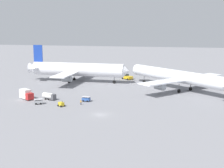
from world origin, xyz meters
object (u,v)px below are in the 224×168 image
object	(u,v)px
gse_baggage_cart_near_cluster	(86,99)
gse_gpu_cart_small	(61,104)
airliner_being_pushed	(180,77)
gse_fuel_bowser_stubby	(49,96)
gse_catering_truck_tall	(26,94)
airliner_at_gate_left	(77,70)
pushback_tug	(127,77)
ground_crew_ramp_agent_by_cones	(81,102)
gse_baggage_cart_trailing	(38,102)

from	to	relation	value
gse_baggage_cart_near_cluster	gse_gpu_cart_small	size ratio (longest dim) A/B	1.11
airliner_being_pushed	gse_fuel_bowser_stubby	size ratio (longest dim) A/B	8.75
gse_catering_truck_tall	gse_fuel_bowser_stubby	distance (m)	8.25
airliner_at_gate_left	gse_baggage_cart_near_cluster	size ratio (longest dim) A/B	16.51
gse_gpu_cart_small	gse_baggage_cart_near_cluster	bearing A→B (deg)	55.07
airliner_at_gate_left	airliner_being_pushed	size ratio (longest dim) A/B	1.05
airliner_at_gate_left	pushback_tug	bearing A→B (deg)	29.41
gse_fuel_bowser_stubby	gse_gpu_cart_small	bearing A→B (deg)	-47.04
airliner_at_gate_left	airliner_being_pushed	bearing A→B (deg)	-12.09
gse_gpu_cart_small	ground_crew_ramp_agent_by_cones	xyz separation A→B (m)	(5.49, 3.47, 0.05)
airliner_at_gate_left	ground_crew_ramp_agent_by_cones	world-z (taller)	airliner_at_gate_left
pushback_tug	ground_crew_ramp_agent_by_cones	bearing A→B (deg)	-96.66
pushback_tug	gse_gpu_cart_small	bearing A→B (deg)	-101.69
airliner_being_pushed	gse_baggage_cart_near_cluster	world-z (taller)	airliner_being_pushed
pushback_tug	gse_catering_truck_tall	world-z (taller)	gse_catering_truck_tall
airliner_being_pushed	ground_crew_ramp_agent_by_cones	distance (m)	44.18
gse_baggage_cart_trailing	ground_crew_ramp_agent_by_cones	size ratio (longest dim) A/B	1.92
airliner_at_gate_left	gse_baggage_cart_near_cluster	bearing A→B (deg)	-67.12
airliner_being_pushed	pushback_tug	size ratio (longest dim) A/B	6.13
airliner_being_pushed	gse_baggage_cart_near_cluster	size ratio (longest dim) A/B	15.74
airliner_at_gate_left	gse_fuel_bowser_stubby	xyz separation A→B (m)	(1.96, -36.36, -4.37)
gse_fuel_bowser_stubby	gse_baggage_cart_trailing	world-z (taller)	gse_fuel_bowser_stubby
airliner_being_pushed	gse_baggage_cart_trailing	distance (m)	56.15
airliner_being_pushed	gse_catering_truck_tall	distance (m)	59.16
airliner_at_gate_left	gse_catering_truck_tall	distance (m)	38.20
airliner_being_pushed	gse_baggage_cart_trailing	xyz separation A→B (m)	(-44.99, -33.28, -4.61)
gse_fuel_bowser_stubby	gse_baggage_cart_trailing	distance (m)	6.85
ground_crew_ramp_agent_by_cones	pushback_tug	bearing A→B (deg)	83.34
gse_baggage_cart_trailing	ground_crew_ramp_agent_by_cones	distance (m)	14.13
gse_gpu_cart_small	ground_crew_ramp_agent_by_cones	size ratio (longest dim) A/B	1.62
pushback_tug	gse_baggage_cart_near_cluster	world-z (taller)	pushback_tug
airliner_being_pushed	gse_catering_truck_tall	xyz separation A→B (m)	(-52.17, -27.64, -3.71)
pushback_tug	gse_gpu_cart_small	distance (m)	57.52
gse_catering_truck_tall	gse_gpu_cart_small	world-z (taller)	gse_catering_truck_tall
gse_baggage_cart_near_cluster	airliner_at_gate_left	bearing A→B (deg)	112.88
gse_catering_truck_tall	ground_crew_ramp_agent_by_cones	distance (m)	21.45
airliner_being_pushed	pushback_tug	bearing A→B (deg)	138.82
gse_catering_truck_tall	ground_crew_ramp_agent_by_cones	xyz separation A→B (m)	(21.15, -3.47, -0.91)
airliner_at_gate_left	gse_gpu_cart_small	size ratio (longest dim) A/B	18.26
airliner_being_pushed	ground_crew_ramp_agent_by_cones	xyz separation A→B (m)	(-31.02, -31.11, -4.62)
gse_fuel_bowser_stubby	ground_crew_ramp_agent_by_cones	distance (m)	13.79
gse_baggage_cart_near_cluster	gse_catering_truck_tall	world-z (taller)	gse_catering_truck_tall
gse_baggage_cart_near_cluster	gse_catering_truck_tall	bearing A→B (deg)	-176.41
pushback_tug	gse_baggage_cart_near_cluster	size ratio (longest dim) A/B	2.57
gse_baggage_cart_trailing	gse_fuel_bowser_stubby	bearing A→B (deg)	81.83
gse_fuel_bowser_stubby	gse_baggage_cart_trailing	bearing A→B (deg)	-98.17
airliner_being_pushed	gse_gpu_cart_small	bearing A→B (deg)	-136.56
pushback_tug	gse_baggage_cart_trailing	distance (m)	58.60
airliner_being_pushed	gse_gpu_cart_small	world-z (taller)	airliner_being_pushed
airliner_at_gate_left	gse_catering_truck_tall	bearing A→B (deg)	-99.39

